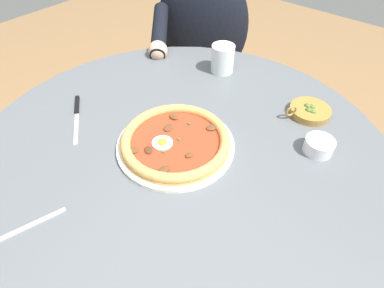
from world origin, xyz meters
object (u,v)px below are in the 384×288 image
Objects in this scene: dining_table at (181,180)px; ramekin_capers at (319,145)px; pizza_on_plate at (174,142)px; fork_utensil at (23,229)px; diner_person at (201,69)px; cafe_chair_diner at (204,51)px; water_glass at (222,60)px; steak_knife at (77,112)px; olive_pan at (309,111)px.

dining_table is 14.99× the size of ramekin_capers.
pizza_on_plate is 0.38m from fork_utensil.
diner_person is at bearing -56.53° from pizza_on_plate.
cafe_chair_diner reaches higher than dining_table.
pizza_on_plate is at bearing 37.89° from ramekin_capers.
water_glass reaches higher than steak_knife.
pizza_on_plate is 3.28× the size of water_glass.
ramekin_capers is at bearing 149.39° from diner_person.
ramekin_capers is (-0.28, -0.22, 0.00)m from pizza_on_plate.
dining_table is at bearing 38.67° from ramekin_capers.
dining_table is 0.40m from fork_utensil.
ramekin_capers is at bearing 159.66° from water_glass.
fork_utensil is 1.21m from cafe_chair_diner.
dining_table is at bearing 124.47° from diner_person.
olive_pan is at bearing -140.45° from steak_knife.
steak_knife is at bearing 14.13° from pizza_on_plate.
olive_pan reaches higher than pizza_on_plate.
dining_table is 0.42m from water_glass.
steak_knife is (0.18, 0.45, -0.04)m from water_glass.
cafe_chair_diner is at bearing -34.32° from ramekin_capers.
cafe_chair_diner is (0.08, -0.12, 0.02)m from diner_person.
ramekin_capers is 0.06× the size of diner_person.
cafe_chair_diner is at bearing -69.32° from fork_utensil.
steak_knife is 1.04× the size of fork_utensil.
ramekin_capers is 0.56× the size of olive_pan.
pizza_on_plate is 0.34× the size of cafe_chair_diner.
fork_utensil is at bearing 58.69° from ramekin_capers.
diner_person is (0.42, -0.63, -0.25)m from pizza_on_plate.
olive_pan is 0.77× the size of fork_utensil.
cafe_chair_diner is at bearing -55.67° from dining_table.
olive_pan is (0.08, -0.12, -0.01)m from ramekin_capers.
ramekin_capers reaches higher than fork_utensil.
fork_utensil is 0.15× the size of diner_person.
diner_person is (0.34, -1.00, -0.23)m from fork_utensil.
dining_table is at bearing 124.33° from cafe_chair_diner.
ramekin_capers is at bearing 123.03° from olive_pan.
olive_pan is at bearing -119.11° from dining_table.
dining_table is 6.22× the size of steak_knife.
cafe_chair_diner reaches higher than pizza_on_plate.
pizza_on_plate is 0.80m from diner_person.
cafe_chair_diner reaches higher than olive_pan.
water_glass is at bearing -71.60° from pizza_on_plate.
water_glass is 0.08× the size of diner_person.
pizza_on_plate is 1.79× the size of fork_utensil.
cafe_chair_diner is (0.70, -0.41, -0.22)m from olive_pan.
pizza_on_plate is 0.32m from steak_knife.
water_glass reaches higher than olive_pan.
steak_knife is at bearing 14.29° from dining_table.
steak_knife is 0.76m from diner_person.
olive_pan is 0.76m from fork_utensil.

